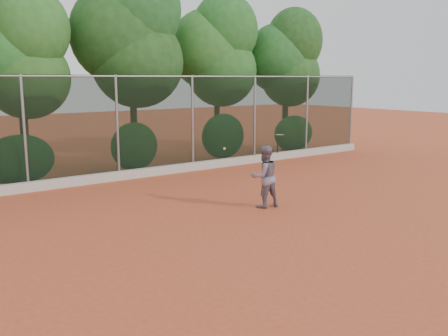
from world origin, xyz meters
TOP-DOWN VIEW (x-y plane):
  - ground at (0.00, 0.00)m, footprint 80.00×80.00m
  - concrete_curb at (0.00, 6.82)m, footprint 24.00×0.20m
  - tennis_player at (1.49, 1.22)m, footprint 0.89×0.75m
  - chainlink_fence at (-0.00, 7.00)m, footprint 24.09×0.09m
  - foliage_backdrop at (-0.55, 8.98)m, footprint 23.70×3.63m
  - tennis_racket at (1.84, 1.05)m, footprint 0.33×0.33m
  - tennis_ball_in_flight at (0.20, 1.25)m, footprint 0.06×0.06m

SIDE VIEW (x-z plane):
  - ground at x=0.00m, z-range 0.00..0.00m
  - concrete_curb at x=0.00m, z-range 0.00..0.30m
  - tennis_player at x=1.49m, z-range 0.00..1.65m
  - tennis_ball_in_flight at x=0.20m, z-range 1.65..1.71m
  - chainlink_fence at x=0.00m, z-range 0.11..3.61m
  - tennis_racket at x=1.84m, z-range 1.64..2.13m
  - foliage_backdrop at x=-0.55m, z-range 0.63..8.18m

